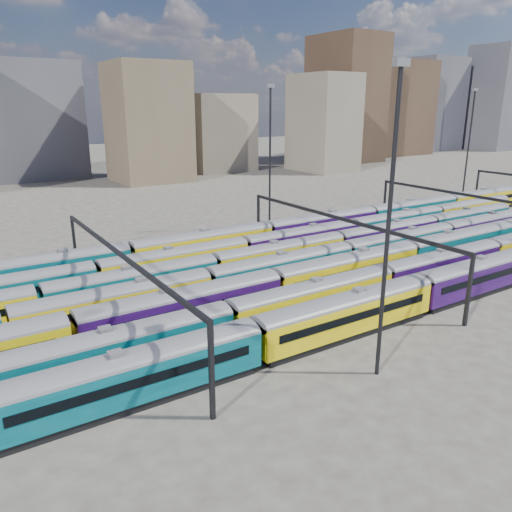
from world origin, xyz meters
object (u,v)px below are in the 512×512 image
rake_2 (348,267)px  mast_2 (389,216)px  rake_1 (442,263)px  rake_0 (421,289)px

rake_2 → mast_2: (-12.14, -17.00, 11.08)m
rake_1 → mast_2: 28.93m
rake_2 → rake_0: bearing=-80.9°
rake_0 → mast_2: size_ratio=5.10×
rake_0 → rake_2: (-1.61, 10.00, 0.07)m
mast_2 → rake_1: bearing=26.8°
rake_0 → rake_2: rake_2 is taller
rake_2 → mast_2: bearing=-125.5°
rake_1 → rake_2: rake_2 is taller
rake_1 → rake_2: (-11.66, 5.00, 0.16)m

